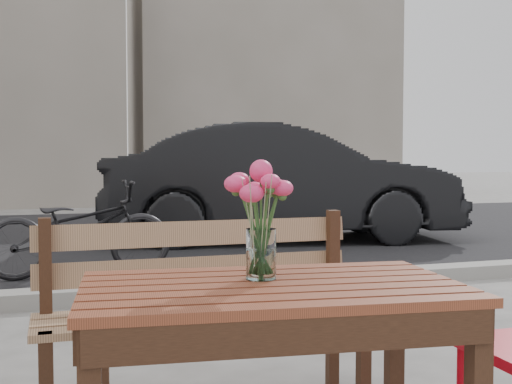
# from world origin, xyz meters

# --- Properties ---
(street) EXTENTS (30.00, 8.12, 0.12)m
(street) POSITION_xyz_m (0.00, 5.06, 0.03)
(street) COLOR black
(street) RESTS_ON ground
(backdrop_buildings) EXTENTS (15.50, 4.00, 8.00)m
(backdrop_buildings) POSITION_xyz_m (0.17, 14.40, 3.60)
(backdrop_buildings) COLOR gray
(backdrop_buildings) RESTS_ON ground
(main_table) EXTENTS (1.19, 0.78, 0.69)m
(main_table) POSITION_xyz_m (-0.06, -0.02, 0.58)
(main_table) COLOR brown
(main_table) RESTS_ON ground
(main_bench) EXTENTS (1.37, 0.42, 0.85)m
(main_bench) POSITION_xyz_m (-0.08, 0.79, 0.52)
(main_bench) COLOR brown
(main_bench) RESTS_ON ground
(main_vase) EXTENTS (0.20, 0.20, 0.37)m
(main_vase) POSITION_xyz_m (-0.07, 0.06, 0.92)
(main_vase) COLOR white
(main_vase) RESTS_ON main_table
(parked_car) EXTENTS (4.74, 2.38, 1.49)m
(parked_car) POSITION_xyz_m (2.19, 6.01, 0.75)
(parked_car) COLOR black
(parked_car) RESTS_ON ground
(bicycle) EXTENTS (1.68, 0.67, 0.87)m
(bicycle) POSITION_xyz_m (-0.43, 4.14, 0.43)
(bicycle) COLOR black
(bicycle) RESTS_ON ground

